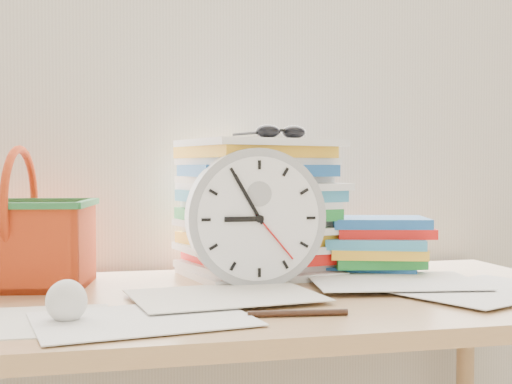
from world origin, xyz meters
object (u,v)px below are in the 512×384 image
object	(u,v)px
clock	(256,218)
desk	(237,334)
paper_stack	(261,208)
book_stack	(377,246)
basket	(20,218)

from	to	relation	value
clock	desk	bearing A→B (deg)	-125.83
paper_stack	book_stack	size ratio (longest dim) A/B	1.35
desk	clock	world-z (taller)	clock
desk	clock	xyz separation A→B (m)	(0.05, 0.08, 0.21)
desk	clock	distance (m)	0.23
desk	book_stack	world-z (taller)	book_stack
clock	basket	world-z (taller)	clock
paper_stack	clock	distance (m)	0.16
paper_stack	basket	xyz separation A→B (m)	(-0.50, -0.03, -0.01)
clock	book_stack	xyz separation A→B (m)	(0.30, 0.10, -0.07)
desk	basket	distance (m)	0.49
clock	book_stack	size ratio (longest dim) A/B	1.10
paper_stack	basket	world-z (taller)	paper_stack
book_stack	basket	distance (m)	0.76
paper_stack	book_stack	bearing A→B (deg)	-10.90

